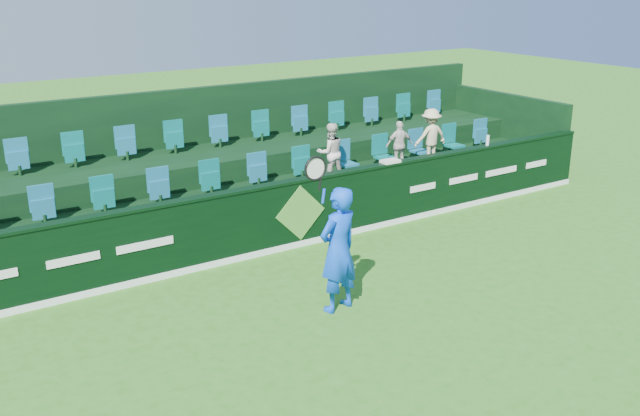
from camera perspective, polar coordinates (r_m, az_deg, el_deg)
ground at (r=11.12m, az=9.20°, el=-9.23°), size 60.00×60.00×0.00m
sponsor_hoarding at (r=13.80m, az=-1.80°, el=-0.37°), size 16.00×0.25×1.35m
stand_tier_front at (r=14.79m, az=-4.04°, el=-0.23°), size 16.00×2.00×0.80m
stand_tier_back at (r=16.33m, az=-7.33°, el=2.38°), size 16.00×1.80×1.30m
stand_rear at (r=16.58m, az=-8.09°, el=4.61°), size 16.00×4.10×2.60m
seat_row_front at (r=14.92m, az=-4.85°, el=2.73°), size 13.50×0.50×0.60m
seat_row_back at (r=16.36m, az=-7.93°, el=5.82°), size 13.50×0.50×0.60m
tennis_player at (r=11.06m, az=1.45°, el=-3.29°), size 1.11×0.62×2.63m
spectator_left at (r=15.29m, az=0.84°, el=4.47°), size 0.70×0.60×1.27m
spectator_middle at (r=16.42m, az=6.38°, el=5.04°), size 0.70×0.43×1.11m
spectator_right at (r=17.00m, az=8.84°, el=5.71°), size 0.88×0.57×1.29m
towel at (r=14.86m, az=5.64°, el=3.75°), size 0.39×0.25×0.06m
drinks_bottle at (r=16.71m, az=13.26°, el=5.30°), size 0.07×0.07×0.24m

